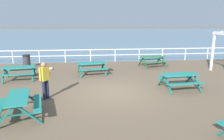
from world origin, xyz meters
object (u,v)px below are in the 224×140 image
at_px(picnic_table_near_left, 18,101).
at_px(picnic_table_far_left, 92,65).
at_px(picnic_table_mid_centre, 19,70).
at_px(visitor, 45,78).
at_px(picnic_table_seaward, 152,59).
at_px(picnic_table_far_right, 179,78).
at_px(litter_bin, 27,61).

bearing_deg(picnic_table_near_left, picnic_table_far_left, -37.07).
distance_m(picnic_table_mid_centre, visitor, 4.05).
xyz_separation_m(picnic_table_far_left, picnic_table_seaward, (4.58, 1.87, 0.00)).
distance_m(picnic_table_near_left, visitor, 1.83).
bearing_deg(picnic_table_mid_centre, picnic_table_far_right, -24.57).
bearing_deg(picnic_table_seaward, picnic_table_far_left, -170.54).
distance_m(visitor, litter_bin, 7.31).
xyz_separation_m(picnic_table_mid_centre, litter_bin, (-0.54, 3.37, -0.10)).
bearing_deg(picnic_table_far_right, picnic_table_near_left, -165.83).
height_order(picnic_table_seaward, visitor, visitor).
xyz_separation_m(picnic_table_mid_centre, visitor, (2.16, -3.41, 0.36)).
relative_size(picnic_table_near_left, picnic_table_seaward, 1.00).
height_order(picnic_table_mid_centre, picnic_table_far_left, same).
bearing_deg(litter_bin, visitor, -68.22).
bearing_deg(litter_bin, picnic_table_seaward, -4.26).
relative_size(picnic_table_mid_centre, visitor, 1.19).
height_order(picnic_table_seaward, litter_bin, litter_bin).
xyz_separation_m(picnic_table_near_left, picnic_table_seaward, (7.23, 7.77, 0.00)).
height_order(visitor, litter_bin, visitor).
height_order(picnic_table_near_left, litter_bin, litter_bin).
xyz_separation_m(picnic_table_far_left, visitor, (-2.07, -4.21, 0.36)).
distance_m(picnic_table_far_left, visitor, 4.70).
relative_size(picnic_table_far_left, picnic_table_seaward, 0.96).
bearing_deg(picnic_table_mid_centre, picnic_table_near_left, -79.85).
xyz_separation_m(picnic_table_near_left, litter_bin, (-2.13, 8.47, -0.10)).
distance_m(picnic_table_near_left, picnic_table_mid_centre, 5.34).
distance_m(picnic_table_mid_centre, picnic_table_far_left, 4.30).
bearing_deg(litter_bin, picnic_table_far_right, -33.68).
height_order(picnic_table_far_left, visitor, visitor).
relative_size(visitor, litter_bin, 1.75).
relative_size(picnic_table_mid_centre, picnic_table_far_right, 1.03).
xyz_separation_m(picnic_table_mid_centre, picnic_table_far_right, (8.55, -2.69, 0.00)).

